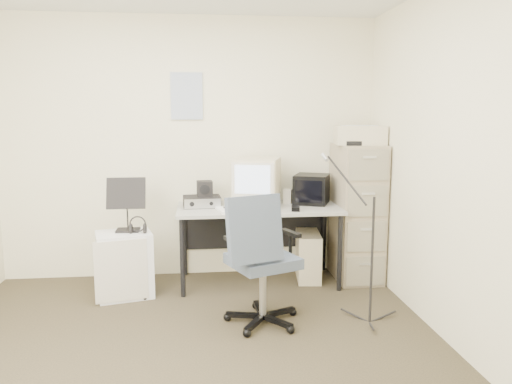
{
  "coord_description": "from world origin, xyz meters",
  "views": [
    {
      "loc": [
        0.1,
        -3.07,
        1.6
      ],
      "look_at": [
        0.55,
        0.95,
        0.95
      ],
      "focal_mm": 35.0,
      "sensor_mm": 36.0,
      "label": 1
    }
  ],
  "objects": [
    {
      "name": "floor",
      "position": [
        0.0,
        0.0,
        -0.01
      ],
      "size": [
        3.6,
        3.6,
        0.01
      ],
      "primitive_type": "cube",
      "color": "#312A1F",
      "rests_on": "ground"
    },
    {
      "name": "wall_back",
      "position": [
        0.0,
        1.8,
        1.25
      ],
      "size": [
        3.6,
        0.02,
        2.5
      ],
      "primitive_type": "cube",
      "color": "#FCF3CC",
      "rests_on": "ground"
    },
    {
      "name": "wall_front",
      "position": [
        0.0,
        -1.8,
        1.25
      ],
      "size": [
        3.6,
        0.02,
        2.5
      ],
      "primitive_type": "cube",
      "color": "#FCF3CC",
      "rests_on": "ground"
    },
    {
      "name": "wall_right",
      "position": [
        1.8,
        0.0,
        1.25
      ],
      "size": [
        0.02,
        3.6,
        2.5
      ],
      "primitive_type": "cube",
      "color": "#FCF3CC",
      "rests_on": "ground"
    },
    {
      "name": "wall_calendar",
      "position": [
        -0.02,
        1.79,
        1.75
      ],
      "size": [
        0.3,
        0.02,
        0.44
      ],
      "primitive_type": "cube",
      "color": "white",
      "rests_on": "wall_back"
    },
    {
      "name": "filing_cabinet",
      "position": [
        1.58,
        1.48,
        0.65
      ],
      "size": [
        0.4,
        0.6,
        1.3
      ],
      "primitive_type": "cube",
      "color": "tan",
      "rests_on": "floor"
    },
    {
      "name": "printer",
      "position": [
        1.58,
        1.45,
        1.39
      ],
      "size": [
        0.48,
        0.36,
        0.17
      ],
      "primitive_type": "cube",
      "rotation": [
        0.0,
        0.0,
        -0.13
      ],
      "color": "beige",
      "rests_on": "filing_cabinet"
    },
    {
      "name": "desk",
      "position": [
        0.63,
        1.45,
        0.36
      ],
      "size": [
        1.5,
        0.7,
        0.73
      ],
      "primitive_type": "cube",
      "color": "#A6A499",
      "rests_on": "floor"
    },
    {
      "name": "crt_monitor",
      "position": [
        0.62,
        1.52,
        0.95
      ],
      "size": [
        0.5,
        0.52,
        0.45
      ],
      "primitive_type": "cube",
      "rotation": [
        0.0,
        0.0,
        -0.28
      ],
      "color": "beige",
      "rests_on": "desk"
    },
    {
      "name": "crt_tv",
      "position": [
        1.16,
        1.57,
        0.87
      ],
      "size": [
        0.41,
        0.42,
        0.28
      ],
      "primitive_type": "cube",
      "rotation": [
        0.0,
        0.0,
        -0.39
      ],
      "color": "black",
      "rests_on": "desk"
    },
    {
      "name": "desk_speaker",
      "position": [
        0.93,
        1.59,
        0.8
      ],
      "size": [
        0.1,
        0.1,
        0.14
      ],
      "primitive_type": "cube",
      "rotation": [
        0.0,
        0.0,
        -0.42
      ],
      "color": "beige",
      "rests_on": "desk"
    },
    {
      "name": "keyboard",
      "position": [
        0.58,
        1.31,
        0.74
      ],
      "size": [
        0.47,
        0.21,
        0.03
      ],
      "primitive_type": "cube",
      "rotation": [
        0.0,
        0.0,
        -0.12
      ],
      "color": "beige",
      "rests_on": "desk"
    },
    {
      "name": "mouse",
      "position": [
        0.94,
        1.23,
        0.75
      ],
      "size": [
        0.09,
        0.13,
        0.04
      ],
      "primitive_type": "cube",
      "rotation": [
        0.0,
        0.0,
        -0.17
      ],
      "color": "black",
      "rests_on": "desk"
    },
    {
      "name": "radio_receiver",
      "position": [
        0.11,
        1.52,
        0.78
      ],
      "size": [
        0.36,
        0.26,
        0.1
      ],
      "primitive_type": "cube",
      "rotation": [
        0.0,
        0.0,
        0.06
      ],
      "color": "black",
      "rests_on": "desk"
    },
    {
      "name": "radio_speaker",
      "position": [
        0.13,
        1.54,
        0.9
      ],
      "size": [
        0.15,
        0.14,
        0.14
      ],
      "primitive_type": "cube",
      "rotation": [
        0.0,
        0.0,
        0.08
      ],
      "color": "black",
      "rests_on": "radio_receiver"
    },
    {
      "name": "papers",
      "position": [
        0.36,
        1.29,
        0.74
      ],
      "size": [
        0.27,
        0.33,
        0.02
      ],
      "primitive_type": "cube",
      "rotation": [
        0.0,
        0.0,
        0.19
      ],
      "color": "white",
      "rests_on": "desk"
    },
    {
      "name": "pc_tower",
      "position": [
        1.12,
        1.52,
        0.22
      ],
      "size": [
        0.27,
        0.5,
        0.45
      ],
      "primitive_type": "cube",
      "rotation": [
        0.0,
        0.0,
        -0.12
      ],
      "color": "beige",
      "rests_on": "floor"
    },
    {
      "name": "office_chair",
      "position": [
        0.55,
        0.52,
        0.51
      ],
      "size": [
        0.77,
        0.77,
        1.02
      ],
      "primitive_type": "cube",
      "rotation": [
        0.0,
        0.0,
        0.39
      ],
      "color": "#404552",
      "rests_on": "floor"
    },
    {
      "name": "side_cart",
      "position": [
        -0.58,
        1.23,
        0.28
      ],
      "size": [
        0.53,
        0.47,
        0.57
      ],
      "primitive_type": "cube",
      "rotation": [
        0.0,
        0.0,
        0.24
      ],
      "color": "white",
      "rests_on": "floor"
    },
    {
      "name": "music_stand",
      "position": [
        -0.54,
        1.29,
        0.81
      ],
      "size": [
        0.35,
        0.22,
        0.48
      ],
      "primitive_type": "cube",
      "rotation": [
        0.0,
        0.0,
        0.14
      ],
      "color": "black",
      "rests_on": "side_cart"
    },
    {
      "name": "headphones",
      "position": [
        -0.45,
        1.2,
        0.62
      ],
      "size": [
        0.19,
        0.19,
        0.03
      ],
      "primitive_type": "torus",
      "rotation": [
        0.0,
        0.0,
        -0.28
      ],
      "color": "black",
      "rests_on": "side_cart"
    },
    {
      "name": "mic_stand",
      "position": [
        1.38,
        0.45,
        0.64
      ],
      "size": [
        0.02,
        0.02,
        1.28
      ],
      "primitive_type": "cylinder",
      "rotation": [
        0.0,
        0.0,
        1.87
      ],
      "color": "black",
      "rests_on": "floor"
    }
  ]
}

